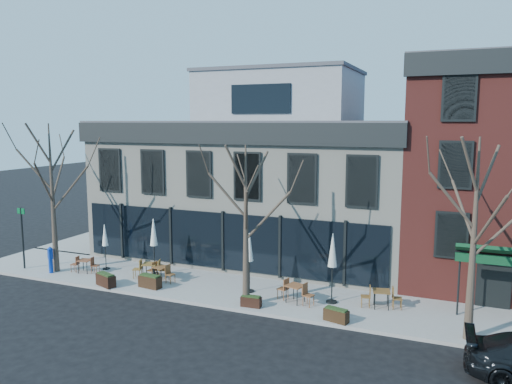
% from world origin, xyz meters
% --- Properties ---
extents(ground, '(120.00, 120.00, 0.00)m').
position_xyz_m(ground, '(0.00, 0.00, 0.00)').
color(ground, black).
rests_on(ground, ground).
extents(sidewalk_front, '(33.50, 4.70, 0.15)m').
position_xyz_m(sidewalk_front, '(3.25, -2.15, 0.07)').
color(sidewalk_front, gray).
rests_on(sidewalk_front, ground).
extents(sidewalk_side, '(4.50, 12.00, 0.15)m').
position_xyz_m(sidewalk_side, '(-11.25, 6.00, 0.07)').
color(sidewalk_side, gray).
rests_on(sidewalk_side, ground).
extents(corner_building, '(18.39, 10.39, 11.10)m').
position_xyz_m(corner_building, '(0.07, 5.07, 4.72)').
color(corner_building, beige).
rests_on(corner_building, ground).
extents(red_brick_building, '(8.20, 11.78, 11.18)m').
position_xyz_m(red_brick_building, '(13.00, 4.98, 5.64)').
color(red_brick_building, maroon).
rests_on(red_brick_building, ground).
extents(tree_corner, '(3.93, 3.98, 7.92)m').
position_xyz_m(tree_corner, '(-8.49, -3.20, 4.25)').
color(tree_corner, '#382B21').
rests_on(tree_corner, sidewalk_front).
extents(tree_mid, '(3.50, 3.55, 7.04)m').
position_xyz_m(tree_mid, '(3.01, -3.90, 3.79)').
color(tree_mid, '#382B21').
rests_on(tree_mid, sidewalk_front).
extents(tree_right, '(3.72, 3.77, 7.48)m').
position_xyz_m(tree_right, '(12.01, -3.90, 4.02)').
color(tree_right, '#382B21').
rests_on(tree_right, sidewalk_front).
extents(sign_pole, '(0.50, 0.10, 3.40)m').
position_xyz_m(sign_pole, '(-10.50, -3.50, 2.07)').
color(sign_pole, black).
rests_on(sign_pole, sidewalk_front).
extents(call_box, '(0.30, 0.29, 1.45)m').
position_xyz_m(call_box, '(-8.52, -3.58, 0.91)').
color(call_box, '#0C32A1').
rests_on(call_box, sidewalk_front).
extents(cafe_set_0, '(1.64, 0.75, 0.84)m').
position_xyz_m(cafe_set_0, '(-6.89, -2.82, 0.58)').
color(cafe_set_0, brown).
rests_on(cafe_set_0, sidewalk_front).
extents(cafe_set_1, '(1.85, 1.00, 0.95)m').
position_xyz_m(cafe_set_1, '(-3.09, -2.32, 0.64)').
color(cafe_set_1, brown).
rests_on(cafe_set_1, sidewalk_front).
extents(cafe_set_2, '(1.75, 0.80, 0.90)m').
position_xyz_m(cafe_set_2, '(-2.33, -2.46, 0.61)').
color(cafe_set_2, brown).
rests_on(cafe_set_2, sidewalk_front).
extents(cafe_set_4, '(1.90, 0.96, 0.97)m').
position_xyz_m(cafe_set_4, '(4.90, -2.76, 0.65)').
color(cafe_set_4, brown).
rests_on(cafe_set_4, sidewalk_front).
extents(cafe_set_5, '(1.84, 0.85, 0.94)m').
position_xyz_m(cafe_set_5, '(8.54, -1.96, 0.63)').
color(cafe_set_5, brown).
rests_on(cafe_set_5, sidewalk_front).
extents(umbrella_0, '(0.40, 0.40, 2.50)m').
position_xyz_m(umbrella_0, '(-6.25, -1.90, 1.91)').
color(umbrella_0, black).
rests_on(umbrella_0, sidewalk_front).
extents(umbrella_1, '(0.48, 0.48, 3.00)m').
position_xyz_m(umbrella_1, '(-3.22, -1.71, 2.26)').
color(umbrella_1, black).
rests_on(umbrella_1, sidewalk_front).
extents(umbrella_2, '(0.46, 0.46, 2.84)m').
position_xyz_m(umbrella_2, '(2.45, -2.26, 2.16)').
color(umbrella_2, black).
rests_on(umbrella_2, sidewalk_front).
extents(umbrella_4, '(0.50, 0.50, 3.15)m').
position_xyz_m(umbrella_4, '(6.41, -2.17, 2.37)').
color(umbrella_4, black).
rests_on(umbrella_4, sidewalk_front).
extents(planter_0, '(1.22, 0.81, 0.64)m').
position_xyz_m(planter_0, '(-4.39, -4.19, 0.47)').
color(planter_0, black).
rests_on(planter_0, sidewalk_front).
extents(planter_1, '(1.19, 0.59, 0.64)m').
position_xyz_m(planter_1, '(-2.25, -3.56, 0.47)').
color(planter_1, black).
rests_on(planter_1, sidewalk_front).
extents(planter_2, '(0.91, 0.40, 0.50)m').
position_xyz_m(planter_2, '(3.28, -4.01, 0.40)').
color(planter_2, black).
rests_on(planter_2, sidewalk_front).
extents(planter_3, '(1.07, 0.65, 0.56)m').
position_xyz_m(planter_3, '(7.10, -4.19, 0.43)').
color(planter_3, '#301F10').
rests_on(planter_3, sidewalk_front).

